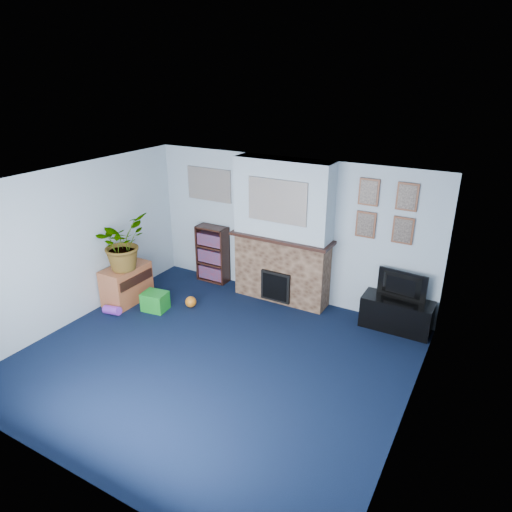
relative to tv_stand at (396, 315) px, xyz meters
The scene contains 26 objects.
floor 2.82m from the tv_stand, 133.85° to the right, with size 5.00×4.50×0.01m, color black.
ceiling 3.56m from the tv_stand, 133.85° to the right, with size 5.00×4.50×0.01m, color white.
wall_back 2.19m from the tv_stand, behind, with size 5.00×0.04×2.40m, color #A9BCCC.
wall_front 4.80m from the tv_stand, 114.49° to the right, with size 5.00×0.04×2.40m, color #A9BCCC.
wall_left 4.99m from the tv_stand, 155.48° to the right, with size 0.04×4.50×2.40m, color #A9BCCC.
wall_right 2.32m from the tv_stand, 74.84° to the right, with size 0.04×4.50×2.40m, color #A9BCCC.
chimney_breast 2.17m from the tv_stand, behind, with size 1.72×0.50×2.40m.
collage_main 2.50m from the tv_stand, behind, with size 1.00×0.03×0.68m, color gray.
collage_left 3.84m from the tv_stand, behind, with size 0.90×0.03×0.58m, color gray.
portrait_tl 1.90m from the tv_stand, 162.90° to the left, with size 0.30×0.03×0.40m, color brown.
portrait_tr 1.79m from the tv_stand, 116.57° to the left, with size 0.30×0.03×0.40m, color brown.
portrait_bl 1.45m from the tv_stand, 162.90° to the left, with size 0.30×0.03×0.40m, color brown.
portrait_br 1.29m from the tv_stand, 116.57° to the left, with size 0.30×0.03×0.40m, color brown.
tv_stand is the anchor object (origin of this frame).
television 0.47m from the tv_stand, 90.00° to the left, with size 0.73×0.10×0.42m, color black.
bookshelf 3.40m from the tv_stand, behind, with size 0.58×0.28×1.05m.
sideboard 4.40m from the tv_stand, 162.40° to the right, with size 0.45×0.81×0.63m, color #A55835.
potted_plant 4.45m from the tv_stand, 161.57° to the right, with size 0.81×0.70×0.90m, color #26661E.
mantel_clock 2.26m from the tv_stand, behind, with size 0.10×0.06×0.14m, color gold.
mantel_candle 1.88m from the tv_stand, behind, with size 0.05×0.05×0.17m, color #B2BFC6.
mantel_teddy 2.65m from the tv_stand, behind, with size 0.14×0.14×0.14m, color gray.
mantel_can 1.62m from the tv_stand, behind, with size 0.06×0.06×0.12m, color yellow.
green_crate 3.82m from the tv_stand, 159.32° to the right, with size 0.38×0.31×0.31m, color #198C26.
toy_ball 3.28m from the tv_stand, 162.45° to the right, with size 0.19×0.19×0.19m, color orange.
toy_block 4.49m from the tv_stand, 161.37° to the right, with size 0.19×0.19×0.23m, color yellow.
toy_tube 4.47m from the tv_stand, 156.14° to the right, with size 0.14×0.14×0.31m, color purple.
Camera 1 is at (3.06, -4.26, 3.66)m, focal length 32.00 mm.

